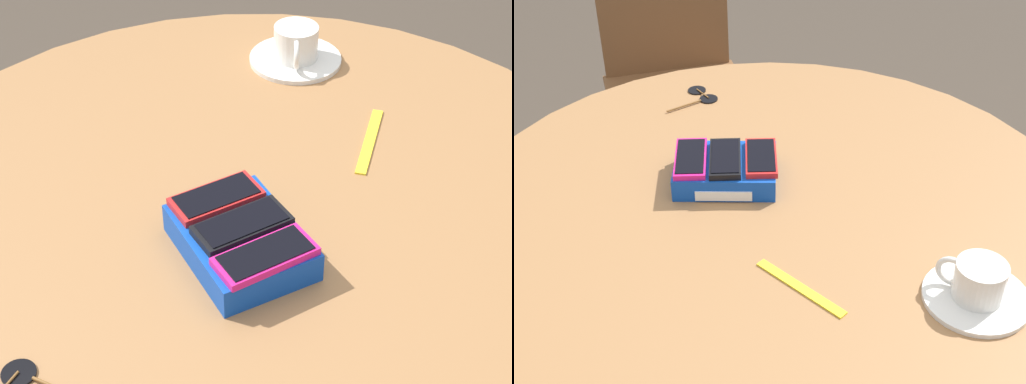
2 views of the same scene
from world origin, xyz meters
The scene contains 10 objects.
round_table centered at (0.00, 0.00, 0.65)m, with size 1.11×1.11×0.73m.
phone_box centered at (-0.09, 0.05, 0.75)m, with size 0.20×0.17×0.04m.
phone_magenta centered at (-0.15, 0.04, 0.78)m, with size 0.08×0.13×0.01m.
phone_black centered at (-0.09, 0.05, 0.78)m, with size 0.08×0.13×0.01m.
phone_red centered at (-0.03, 0.06, 0.78)m, with size 0.08×0.13×0.01m.
saucer centered at (0.34, -0.18, 0.74)m, with size 0.16×0.16×0.01m, color silver.
coffee_cup centered at (0.34, -0.18, 0.77)m, with size 0.10×0.08×0.06m.
lanyard_strap centered at (0.09, -0.21, 0.73)m, with size 0.17×0.02×0.00m, color yellow.
sunglasses centered at (-0.22, 0.35, 0.73)m, with size 0.09×0.13×0.01m.
chair_far_side centered at (-0.47, 0.89, 0.46)m, with size 0.56×0.56×0.86m.
Camera 2 is at (0.19, -0.98, 1.47)m, focal length 50.00 mm.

